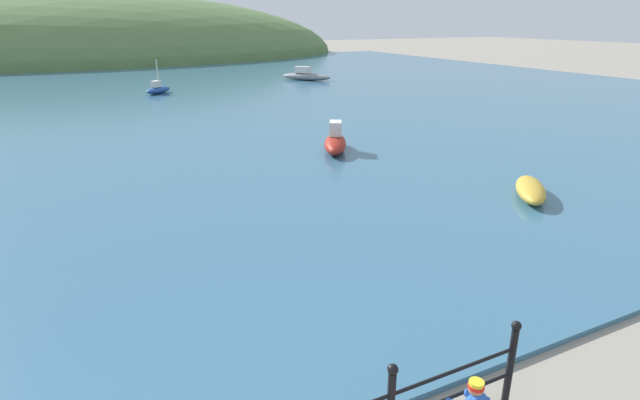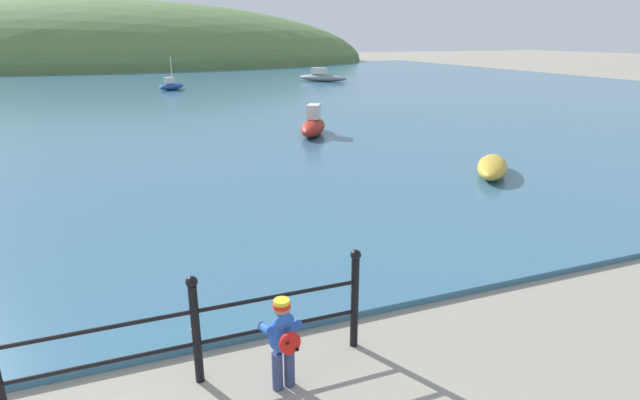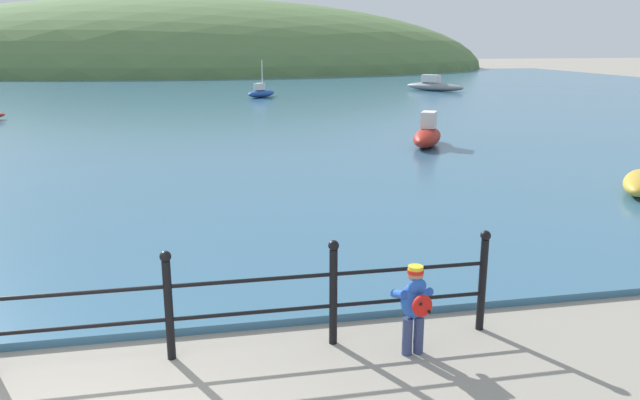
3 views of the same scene
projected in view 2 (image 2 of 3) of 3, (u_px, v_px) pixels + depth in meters
name	position (u px, v px, depth m)	size (l,w,h in m)	color
water	(82.00, 92.00, 31.23)	(80.00, 60.00, 0.10)	#386684
far_hillside	(101.00, 64.00, 63.05)	(70.22, 38.62, 15.56)	#567542
child_in_coat	(283.00, 337.00, 4.91)	(0.40, 0.54, 1.00)	navy
boat_nearest_quay	(171.00, 86.00, 32.09)	(2.02, 1.90, 2.08)	#1E4793
boat_blue_hull	(313.00, 125.00, 17.45)	(1.84, 2.46, 1.05)	maroon
boat_white_sailboat	(322.00, 77.00, 38.10)	(3.30, 3.77, 1.01)	gray
boat_mid_harbor	(492.00, 167.00, 12.41)	(1.95, 2.09, 0.45)	gold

